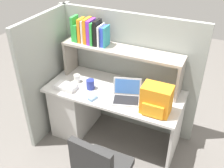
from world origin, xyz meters
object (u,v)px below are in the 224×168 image
computer_mouse (93,98)px  snack_canister (90,84)px  backpack (156,100)px  paper_cup (77,78)px  laptop (127,95)px

computer_mouse → snack_canister: size_ratio=0.89×
backpack → paper_cup: (-1.04, 0.17, -0.10)m
laptop → snack_canister: bearing=178.2°
laptop → snack_canister: 0.46m
backpack → paper_cup: size_ratio=3.24×
backpack → computer_mouse: backpack is taller
laptop → paper_cup: bearing=173.3°
computer_mouse → paper_cup: 0.43m
backpack → snack_canister: 0.83m
backpack → paper_cup: bearing=170.8°
laptop → paper_cup: 0.69m
computer_mouse → paper_cup: paper_cup is taller
paper_cup → backpack: bearing=-9.2°
laptop → snack_canister: size_ratio=3.18×
backpack → computer_mouse: 0.71m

